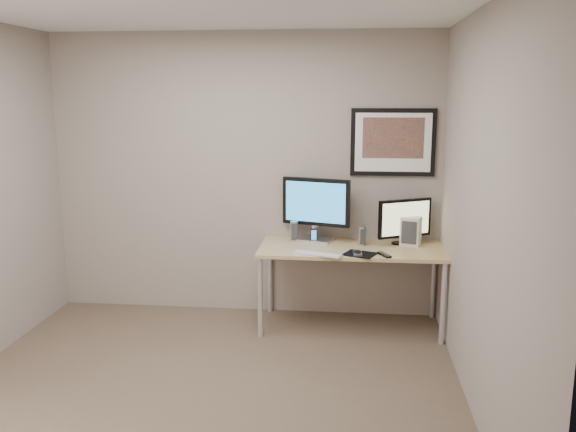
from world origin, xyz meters
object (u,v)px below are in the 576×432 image
Objects in this scene: phone_dock at (314,236)px; keyboard at (317,254)px; framed_art at (393,142)px; fan_unit at (411,231)px; desk at (351,255)px; monitor_tv at (405,220)px; monitor_large at (316,207)px; speaker_right at (362,236)px; speaker_left at (294,231)px.

keyboard is (0.06, -0.42, -0.06)m from phone_dock.
framed_art reaches higher than fan_unit.
desk is 0.57m from monitor_tv.
monitor_large is 3.73× the size of speaker_right.
desk is 2.13× the size of framed_art.
framed_art is 1.09m from phone_dock.
framed_art reaches higher than monitor_tv.
desk is 0.20m from speaker_right.
speaker_right is at bearing 161.63° from monitor_tv.
fan_unit reaches higher than desk.
desk is 0.39m from phone_dock.
phone_dock is (0.18, -0.05, -0.03)m from speaker_left.
phone_dock is at bearing 161.84° from speaker_right.
monitor_large is 3.41× the size of speaker_left.
desk is 2.59× the size of monitor_large.
keyboard is (0.04, -0.49, -0.31)m from monitor_large.
framed_art is 1.79× the size of keyboard.
monitor_large is 0.30m from speaker_left.
fan_unit is (0.80, 0.41, 0.12)m from keyboard.
monitor_tv is 0.99m from speaker_left.
speaker_left reaches higher than desk.
speaker_right is at bearing 1.22° from monitor_large.
speaker_right is (0.61, -0.10, -0.01)m from speaker_left.
fan_unit is (0.86, -0.01, 0.06)m from phone_dock.
desk is 3.37× the size of monitor_tv.
phone_dock is (-0.80, -0.01, -0.15)m from monitor_tv.
monitor_tv is 0.11m from fan_unit.
fan_unit is (0.17, -0.20, -0.76)m from framed_art.
speaker_right is (0.42, -0.11, -0.24)m from monitor_large.
monitor_large is 0.26m from phone_dock.
desk is 9.68× the size of speaker_right.
framed_art is 0.89m from monitor_large.
monitor_tv is at bearing 12.52° from monitor_large.
keyboard reaches higher than desk.
phone_dock is 0.43m from keyboard.
desk is 6.26× the size of fan_unit.
phone_dock reaches higher than desk.
desk is at bearing -44.38° from phone_dock.
monitor_tv is 1.86× the size of fan_unit.
speaker_left is (-0.20, -0.02, -0.23)m from monitor_large.
speaker_left is at bearing 143.02° from phone_dock.
framed_art is at bearing 43.46° from desk.
monitor_large is at bearing -4.70° from speaker_left.
desk is 0.57m from speaker_left.
speaker_right is 0.43m from fan_unit.
phone_dock is at bearing 153.29° from monitor_tv.
speaker_left is at bearing -164.02° from fan_unit.
fan_unit is (0.43, 0.04, 0.05)m from speaker_right.
fan_unit reaches higher than phone_dock.
desk is at bearing -146.71° from fan_unit.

